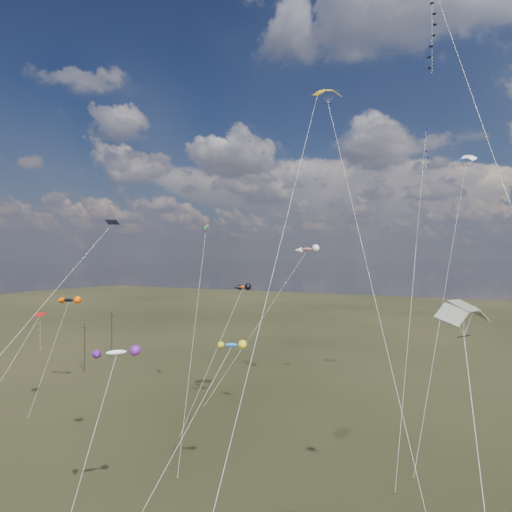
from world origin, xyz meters
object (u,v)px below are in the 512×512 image
at_px(diamond_black_high, 440,45).
at_px(novelty_black_orange, 68,300).
at_px(utility_pole_near, 85,347).
at_px(utility_pole_far, 112,331).
at_px(parafoil_yellow, 328,92).

bearing_deg(diamond_black_high, novelty_black_orange, 166.36).
bearing_deg(novelty_black_orange, utility_pole_near, 126.66).
bearing_deg(utility_pole_far, novelty_black_orange, -57.48).
height_order(diamond_black_high, novelty_black_orange, diamond_black_high).
xyz_separation_m(utility_pole_far, novelty_black_orange, (14.47, -22.69, 8.68)).
height_order(utility_pole_near, parafoil_yellow, parafoil_yellow).
bearing_deg(utility_pole_far, utility_pole_near, -60.26).
relative_size(utility_pole_near, parafoil_yellow, 0.23).
bearing_deg(diamond_black_high, utility_pole_far, 151.61).
bearing_deg(utility_pole_near, novelty_black_orange, -53.34).
distance_m(utility_pole_near, parafoil_yellow, 56.67).
xyz_separation_m(utility_pole_far, parafoil_yellow, (54.17, -27.30, 30.04)).
bearing_deg(diamond_black_high, utility_pole_near, 159.75).
distance_m(utility_pole_far, parafoil_yellow, 67.69).
relative_size(parafoil_yellow, novelty_black_orange, 2.62).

